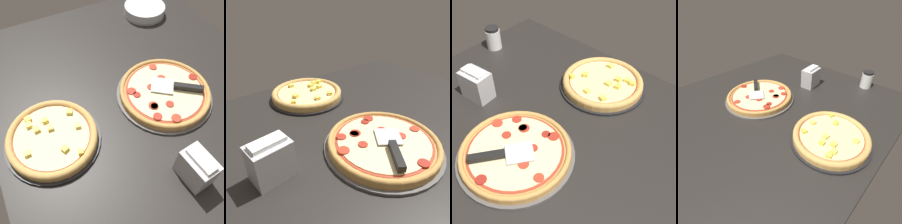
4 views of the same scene
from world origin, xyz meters
The scene contains 8 objects.
ground_plane centered at (0.00, 0.00, -1.80)cm, with size 137.43×115.97×3.60cm, color black.
pizza_pan_front centered at (-4.45, -9.56, 0.50)cm, with size 38.21×38.21×1.00cm, color #565451.
pizza_front centered at (-4.45, -9.53, 2.49)cm, with size 35.92×35.92×2.81cm.
pizza_pan_back centered at (-4.52, 37.37, 0.50)cm, with size 34.08×34.08×1.00cm, color black.
pizza_back centered at (-4.49, 37.37, 2.56)cm, with size 32.03×32.03×3.59cm.
serving_spatula centered at (-6.81, -15.65, 4.59)cm, with size 16.09×19.21×2.00cm.
parmesan_shaker centered at (-60.00, 27.63, 5.09)cm, with size 6.76×6.76×10.37cm.
napkin_holder centered at (-37.35, 1.08, 5.89)cm, with size 11.81×8.61×12.40cm.
Camera 3 is at (48.23, -46.11, 80.69)cm, focal length 50.00 mm.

